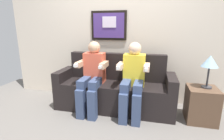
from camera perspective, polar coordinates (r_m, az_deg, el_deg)
The scene contains 7 objects.
ground_plane at distance 2.69m, azimuth -0.78°, elevation -15.39°, with size 5.58×5.58×0.00m, color #66605B.
back_wall_assembly at distance 3.09m, azimuth 2.65°, elevation 13.68°, with size 4.29×0.10×2.60m.
couch at distance 2.85m, azimuth 0.84°, elevation -6.74°, with size 1.89×0.58×0.90m.
person_on_left at distance 2.69m, azimuth -6.59°, elevation -1.51°, with size 0.46×0.56×1.11m.
person_on_right at distance 2.54m, azimuth 7.05°, elevation -2.42°, with size 0.46×0.56×1.11m.
side_table_right at distance 2.80m, azimuth 27.58°, elevation -10.16°, with size 0.40×0.40×0.50m.
table_lamp at distance 2.67m, azimuth 29.85°, elevation 2.13°, with size 0.22×0.22×0.46m.
Camera 1 is at (0.58, -2.27, 1.33)m, focal length 27.41 mm.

